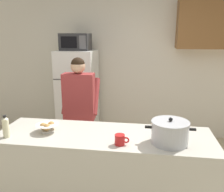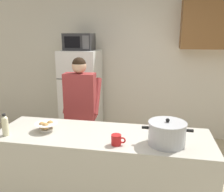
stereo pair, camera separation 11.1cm
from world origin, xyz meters
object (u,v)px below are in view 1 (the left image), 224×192
at_px(coffee_mug, 120,140).
at_px(bottle_near_edge, 6,127).
at_px(cooking_pot, 170,132).
at_px(microwave, 76,42).
at_px(bread_bowl, 47,127).
at_px(person_near_pot, 79,103).
at_px(refrigerator, 78,96).

relative_size(coffee_mug, bottle_near_edge, 0.59).
xyz_separation_m(cooking_pot, bottle_near_edge, (-1.53, -0.09, 0.00)).
relative_size(microwave, bread_bowl, 2.04).
bearing_deg(microwave, bottle_near_edge, -92.83).
distance_m(coffee_mug, bottle_near_edge, 1.09).
distance_m(microwave, bottle_near_edge, 2.16).
xyz_separation_m(person_near_pot, coffee_mug, (0.66, -1.00, -0.02)).
distance_m(refrigerator, bottle_near_edge, 2.07).
height_order(person_near_pot, bottle_near_edge, person_near_pot).
xyz_separation_m(microwave, bottle_near_edge, (-0.10, -2.03, -0.73)).
height_order(refrigerator, cooking_pot, refrigerator).
relative_size(person_near_pot, cooking_pot, 3.58).
height_order(cooking_pot, bread_bowl, cooking_pot).
bearing_deg(microwave, cooking_pot, -53.59).
xyz_separation_m(refrigerator, bread_bowl, (0.23, -1.87, 0.16)).
relative_size(cooking_pot, bottle_near_edge, 2.02).
relative_size(cooking_pot, coffee_mug, 3.41).
bearing_deg(person_near_pot, coffee_mug, -56.67).
xyz_separation_m(cooking_pot, bread_bowl, (-1.19, 0.09, -0.05)).
distance_m(person_near_pot, bottle_near_edge, 1.09).
bearing_deg(refrigerator, coffee_mug, -64.24).
bearing_deg(person_near_pot, refrigerator, 107.56).
xyz_separation_m(coffee_mug, bread_bowl, (-0.76, 0.18, 0.00)).
bearing_deg(cooking_pot, microwave, 126.41).
relative_size(bread_bowl, bottle_near_edge, 1.06).
xyz_separation_m(person_near_pot, bread_bowl, (-0.10, -0.82, -0.02)).
relative_size(refrigerator, person_near_pot, 1.01).
relative_size(person_near_pot, coffee_mug, 12.18).
relative_size(microwave, bottle_near_edge, 2.17).
height_order(refrigerator, bottle_near_edge, refrigerator).
bearing_deg(coffee_mug, bottle_near_edge, 179.87).
height_order(microwave, bottle_near_edge, microwave).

